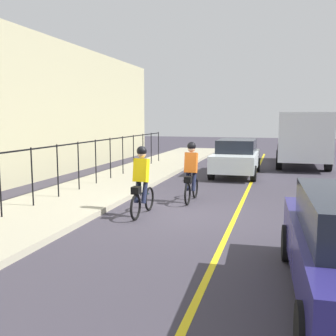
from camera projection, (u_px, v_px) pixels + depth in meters
ground_plane at (175, 213)px, 10.43m from camera, size 80.00×80.00×0.00m
lane_line_centre at (235, 217)px, 9.99m from camera, size 36.00×0.12×0.01m
sidewalk at (64, 202)px, 11.36m from camera, size 40.00×3.20×0.15m
building_wall at (2, 106)px, 13.89m from camera, size 28.00×0.80×5.88m
iron_fence at (68, 158)px, 12.27m from camera, size 18.96×0.04×1.60m
cyclist_lead at (191, 172)px, 11.63m from camera, size 1.71×0.36×1.83m
cyclist_follow at (142, 181)px, 9.98m from camera, size 1.71×0.36×1.83m
parked_sedan_rear at (236, 157)px, 17.10m from camera, size 4.41×1.94×1.58m
box_truck_background at (303, 136)px, 20.31m from camera, size 6.72×2.56×2.78m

